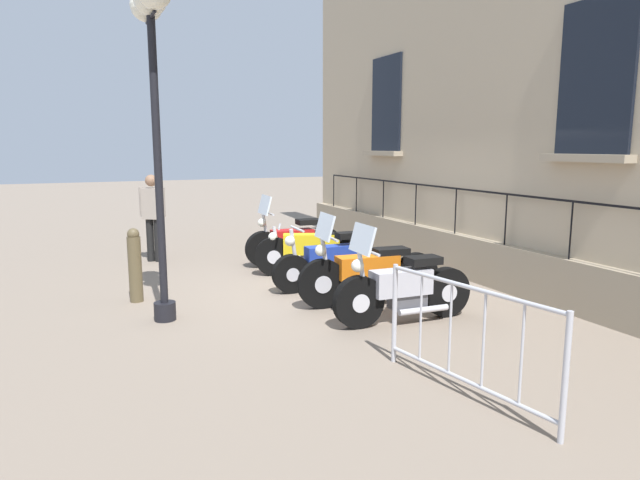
# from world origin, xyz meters

# --- Properties ---
(ground_plane) EXTENTS (60.00, 60.00, 0.00)m
(ground_plane) POSITION_xyz_m (0.00, 0.00, 0.00)
(ground_plane) COLOR gray
(building_facade) EXTENTS (0.82, 11.70, 6.66)m
(building_facade) POSITION_xyz_m (-2.77, 0.00, 3.22)
(building_facade) COLOR tan
(building_facade) RESTS_ON ground_plane
(motorcycle_red) EXTENTS (1.93, 0.70, 1.35)m
(motorcycle_red) POSITION_xyz_m (-0.11, -1.96, 0.43)
(motorcycle_red) COLOR black
(motorcycle_red) RESTS_ON ground_plane
(motorcycle_yellow) EXTENTS (1.97, 0.94, 0.89)m
(motorcycle_yellow) POSITION_xyz_m (-0.10, -0.96, 0.43)
(motorcycle_yellow) COLOR black
(motorcycle_yellow) RESTS_ON ground_plane
(motorcycle_blue) EXTENTS (2.03, 0.57, 1.02)m
(motorcycle_blue) POSITION_xyz_m (-0.00, 0.02, 0.40)
(motorcycle_blue) COLOR black
(motorcycle_blue) RESTS_ON ground_plane
(motorcycle_orange) EXTENTS (2.17, 0.69, 1.33)m
(motorcycle_orange) POSITION_xyz_m (-0.10, 1.00, 0.46)
(motorcycle_orange) COLOR black
(motorcycle_orange) RESTS_ON ground_plane
(motorcycle_silver) EXTENTS (1.96, 0.66, 1.31)m
(motorcycle_silver) POSITION_xyz_m (-0.08, 1.92, 0.43)
(motorcycle_silver) COLOR black
(motorcycle_silver) RESTS_ON ground_plane
(lamppost) EXTENTS (0.40, 1.10, 4.17)m
(lamppost) POSITION_xyz_m (2.70, 0.58, 3.37)
(lamppost) COLOR black
(lamppost) RESTS_ON ground_plane
(crowd_barrier) EXTENTS (0.36, 1.98, 1.05)m
(crowd_barrier) POSITION_xyz_m (0.57, 3.99, 0.56)
(crowd_barrier) COLOR #B7B7BF
(crowd_barrier) RESTS_ON ground_plane
(bollard) EXTENTS (0.19, 0.19, 1.09)m
(bollard) POSITION_xyz_m (2.94, -0.49, 0.55)
(bollard) COLOR brown
(bollard) RESTS_ON ground_plane
(pedestrian_standing) EXTENTS (0.45, 0.38, 1.70)m
(pedestrian_standing) POSITION_xyz_m (2.29, -3.35, 0.97)
(pedestrian_standing) COLOR black
(pedestrian_standing) RESTS_ON ground_plane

